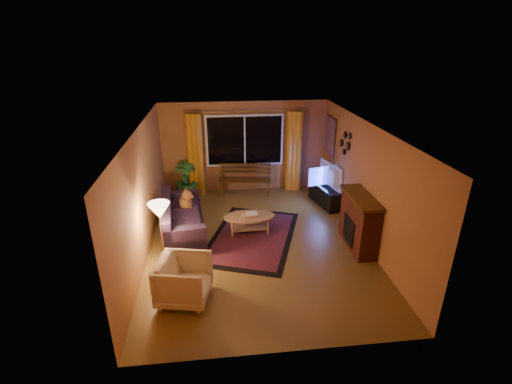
{
  "coord_description": "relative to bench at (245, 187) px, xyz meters",
  "views": [
    {
      "loc": [
        -0.83,
        -6.83,
        4.1
      ],
      "look_at": [
        0.0,
        0.3,
        1.05
      ],
      "focal_mm": 26.0,
      "sensor_mm": 36.0,
      "label": 1
    }
  ],
  "objects": [
    {
      "name": "curtain_left",
      "position": [
        -1.32,
        0.25,
        0.91
      ],
      "size": [
        0.36,
        0.36,
        2.24
      ],
      "primitive_type": "cylinder",
      "color": "orange",
      "rests_on": "ground"
    },
    {
      "name": "ceiling",
      "position": [
        0.03,
        -2.63,
        2.3
      ],
      "size": [
        4.5,
        6.0,
        0.02
      ],
      "primitive_type": "cube",
      "color": "white",
      "rests_on": "ground"
    },
    {
      "name": "floor",
      "position": [
        0.03,
        -2.63,
        -0.22
      ],
      "size": [
        4.5,
        6.0,
        0.02
      ],
      "primitive_type": "cube",
      "color": "brown",
      "rests_on": "ground"
    },
    {
      "name": "fireplace",
      "position": [
        2.08,
        -3.03,
        0.34
      ],
      "size": [
        0.4,
        1.2,
        1.1
      ],
      "primitive_type": "cube",
      "color": "maroon",
      "rests_on": "ground"
    },
    {
      "name": "dog",
      "position": [
        -1.51,
        -1.66,
        0.42
      ],
      "size": [
        0.32,
        0.43,
        0.46
      ],
      "primitive_type": null,
      "rotation": [
        0.0,
        0.0,
        0.02
      ],
      "color": "brown",
      "rests_on": "sofa"
    },
    {
      "name": "television",
      "position": [
        2.03,
        -0.88,
        0.58
      ],
      "size": [
        0.39,
        1.06,
        0.61
      ],
      "primitive_type": "imported",
      "rotation": [
        0.0,
        0.0,
        1.81
      ],
      "color": "black",
      "rests_on": "tv_console"
    },
    {
      "name": "mirror_cluster",
      "position": [
        2.24,
        -1.33,
        1.59
      ],
      "size": [
        0.06,
        0.6,
        0.56
      ],
      "primitive_type": null,
      "color": "black",
      "rests_on": "wall_right"
    },
    {
      "name": "wall_right",
      "position": [
        2.29,
        -2.63,
        1.04
      ],
      "size": [
        0.02,
        6.0,
        2.5
      ],
      "primitive_type": "cube",
      "color": "#B5703C",
      "rests_on": "ground"
    },
    {
      "name": "wall_left",
      "position": [
        -2.23,
        -2.63,
        1.04
      ],
      "size": [
        0.02,
        6.0,
        2.5
      ],
      "primitive_type": "cube",
      "color": "#B5703C",
      "rests_on": "ground"
    },
    {
      "name": "painting",
      "position": [
        2.25,
        -0.18,
        1.44
      ],
      "size": [
        0.04,
        0.76,
        0.96
      ],
      "primitive_type": "cube",
      "color": "#D3501E",
      "rests_on": "wall_right"
    },
    {
      "name": "floor_lamp",
      "position": [
        -1.85,
        -3.27,
        0.43
      ],
      "size": [
        0.24,
        0.24,
        1.29
      ],
      "primitive_type": "cylinder",
      "rotation": [
        0.0,
        0.0,
        0.1
      ],
      "color": "#BF8C3F",
      "rests_on": "ground"
    },
    {
      "name": "armchair",
      "position": [
        -1.4,
        -4.32,
        0.21
      ],
      "size": [
        0.91,
        0.95,
        0.84
      ],
      "primitive_type": "imported",
      "rotation": [
        0.0,
        0.0,
        1.36
      ],
      "color": "beige",
      "rests_on": "ground"
    },
    {
      "name": "coffee_table",
      "position": [
        -0.1,
        -2.16,
        -0.01
      ],
      "size": [
        1.15,
        1.15,
        0.41
      ],
      "primitive_type": "cylinder",
      "rotation": [
        0.0,
        0.0,
        0.01
      ],
      "color": "#B28053",
      "rests_on": "ground"
    },
    {
      "name": "tv_console",
      "position": [
        2.03,
        -0.88,
        0.03
      ],
      "size": [
        0.64,
        1.24,
        0.49
      ],
      "primitive_type": "cube",
      "rotation": [
        0.0,
        0.0,
        0.21
      ],
      "color": "black",
      "rests_on": "ground"
    },
    {
      "name": "curtain_rod",
      "position": [
        0.03,
        0.27,
        2.04
      ],
      "size": [
        3.2,
        0.03,
        0.03
      ],
      "primitive_type": "cylinder",
      "rotation": [
        0.0,
        1.57,
        0.0
      ],
      "color": "#BF8C3F",
      "rests_on": "wall_back"
    },
    {
      "name": "curtain_right",
      "position": [
        1.38,
        0.25,
        0.91
      ],
      "size": [
        0.36,
        0.36,
        2.24
      ],
      "primitive_type": "cylinder",
      "color": "orange",
      "rests_on": "ground"
    },
    {
      "name": "wall_back",
      "position": [
        0.03,
        0.38,
        1.04
      ],
      "size": [
        4.5,
        0.02,
        2.5
      ],
      "primitive_type": "cube",
      "color": "#B5703C",
      "rests_on": "ground"
    },
    {
      "name": "rug",
      "position": [
        -0.06,
        -2.39,
        -0.2
      ],
      "size": [
        2.5,
        3.11,
        0.02
      ],
      "primitive_type": "cube",
      "rotation": [
        0.0,
        0.0,
        -0.34
      ],
      "color": "maroon",
      "rests_on": "ground"
    },
    {
      "name": "potted_plant",
      "position": [
        -1.61,
        0.03,
        0.28
      ],
      "size": [
        0.63,
        0.63,
        0.99
      ],
      "primitive_type": "imported",
      "rotation": [
        0.0,
        0.0,
        0.15
      ],
      "color": "#235B1E",
      "rests_on": "ground"
    },
    {
      "name": "sofa",
      "position": [
        -1.56,
        -2.11,
        0.2
      ],
      "size": [
        1.06,
        2.1,
        0.82
      ],
      "primitive_type": "cube",
      "rotation": [
        0.0,
        0.0,
        0.1
      ],
      "color": "black",
      "rests_on": "ground"
    },
    {
      "name": "bench",
      "position": [
        0.0,
        0.0,
        0.0
      ],
      "size": [
        1.46,
        0.61,
        0.43
      ],
      "primitive_type": "cube",
      "rotation": [
        0.0,
        0.0,
        -0.14
      ],
      "color": "#49290B",
      "rests_on": "ground"
    },
    {
      "name": "window",
      "position": [
        0.03,
        0.31,
        1.24
      ],
      "size": [
        2.0,
        0.02,
        1.3
      ],
      "primitive_type": "cube",
      "color": "black",
      "rests_on": "wall_back"
    }
  ]
}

